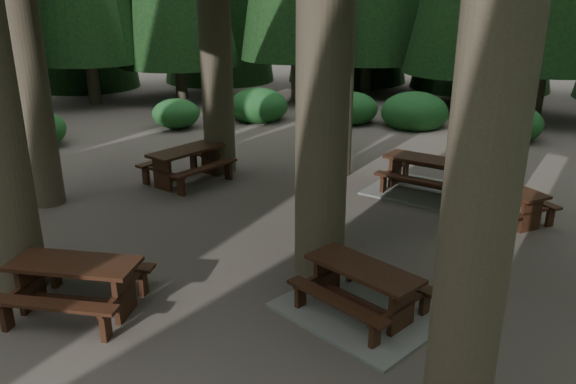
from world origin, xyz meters
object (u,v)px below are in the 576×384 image
Objects in this scene: picnic_table_b at (187,160)px; picnic_table_e at (76,279)px; picnic_table_a at (362,298)px; picnic_table_c at (425,181)px; picnic_table_d at (506,197)px.

picnic_table_e is at bearing -146.81° from picnic_table_b.
picnic_table_a is 1.11× the size of picnic_table_e.
picnic_table_c is 8.16m from picnic_table_e.
picnic_table_a is 7.01m from picnic_table_b.
picnic_table_b is 5.75m from picnic_table_c.
picnic_table_e reaches higher than picnic_table_a.
picnic_table_c is at bearing 114.24° from picnic_table_a.
picnic_table_d is (0.80, 4.87, 0.23)m from picnic_table_a.
picnic_table_b is at bearing -134.61° from picnic_table_d.
picnic_table_c is 1.08× the size of picnic_table_e.
picnic_table_e is (-4.28, -7.14, 0.05)m from picnic_table_d.
picnic_table_c is at bearing 49.36° from picnic_table_e.
picnic_table_b reaches higher than picnic_table_a.
picnic_table_b reaches higher than picnic_table_e.
picnic_table_b reaches higher than picnic_table_d.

